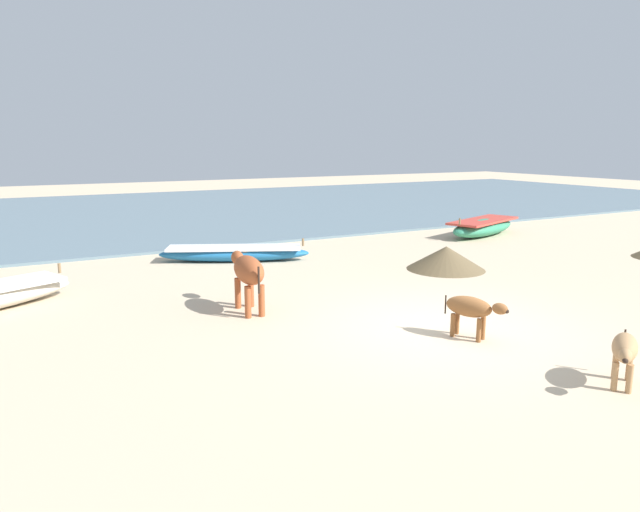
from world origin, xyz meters
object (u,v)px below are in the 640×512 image
Objects in this scene: cow_adult_rust at (248,272)px; calf_near_brown at (471,309)px; fishing_boat_2 at (483,227)px; calf_far_tan at (625,350)px; fishing_boat_4 at (234,253)px.

cow_adult_rust is 4.05m from calf_near_brown.
cow_adult_rust is (-10.29, -4.59, 0.46)m from fishing_boat_2.
fishing_boat_2 is at bearing -160.18° from calf_far_tan.
calf_far_tan is (-7.30, -10.05, 0.20)m from fishing_boat_2.
fishing_boat_2 is 11.28m from cow_adult_rust.
fishing_boat_2 is at bearing -60.72° from cow_adult_rust.
calf_near_brown is 1.06× the size of calf_far_tan.
cow_adult_rust reaches higher than fishing_boat_4.
fishing_boat_4 is 10.12m from calf_far_tan.
fishing_boat_2 is 0.95× the size of fishing_boat_4.
calf_near_brown is (-7.72, -7.71, 0.20)m from fishing_boat_2.
cow_adult_rust is at bearing -95.49° from calf_far_tan.
fishing_boat_2 reaches higher than calf_near_brown.
cow_adult_rust is 1.70× the size of calf_far_tan.
calf_near_brown is (2.57, -3.12, -0.27)m from cow_adult_rust.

